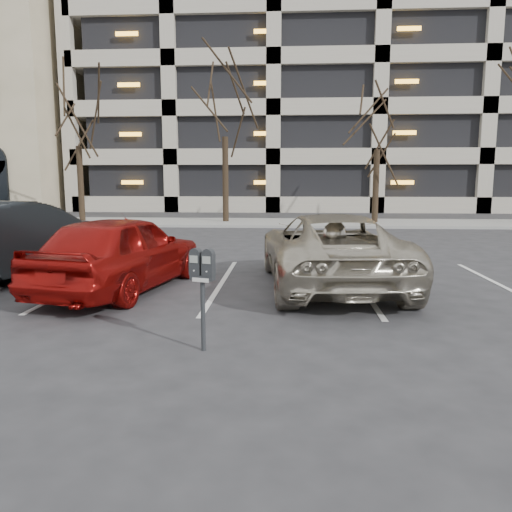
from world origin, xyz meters
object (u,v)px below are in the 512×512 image
parking_meter (202,274)px  car_red (122,252)px  tree_b (225,82)px  tree_c (379,102)px  suv_silver (330,250)px  tree_a (76,98)px  car_dark (14,240)px

parking_meter → car_red: car_red is taller
tree_b → tree_c: size_ratio=1.17×
suv_silver → car_red: 4.02m
tree_c → suv_silver: bearing=-103.2°
car_red → parking_meter: bearing=134.6°
tree_a → car_dark: 14.99m
parking_meter → car_dark: bearing=155.7°
car_dark → tree_a: bearing=-52.3°
tree_c → parking_meter: size_ratio=6.13×
tree_c → car_dark: bearing=-126.1°
parking_meter → car_red: bearing=140.2°
tree_a → car_red: (6.81, -14.45, -5.13)m
tree_c → suv_silver: tree_c is taller
tree_c → tree_b: bearing=180.0°
tree_c → car_red: size_ratio=1.77×
parking_meter → car_dark: car_dark is taller
tree_b → car_dark: (-2.83, -13.49, -5.67)m
tree_c → suv_silver: (-3.23, -13.79, -4.81)m
suv_silver → car_dark: car_dark is taller
car_red → tree_a: bearing=-53.1°
tree_a → parking_meter: (8.91, -17.70, -4.91)m
suv_silver → car_dark: (-6.60, 0.30, 0.11)m
tree_a → suv_silver: (10.77, -13.79, -5.14)m
tree_c → parking_meter: (-5.09, -17.70, -4.57)m
tree_a → parking_meter: 20.41m
parking_meter → car_dark: size_ratio=0.25×
tree_a → tree_c: (14.00, 0.00, -0.33)m
tree_a → tree_b: bearing=0.0°
tree_a → car_dark: bearing=-72.8°
tree_c → parking_meter: tree_c is taller
parking_meter → suv_silver: (1.86, 3.91, -0.24)m
parking_meter → car_dark: (-4.73, 4.21, -0.13)m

